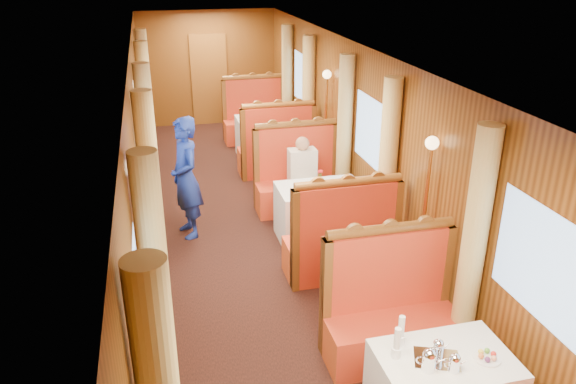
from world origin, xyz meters
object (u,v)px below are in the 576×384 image
object	(u,v)px
banquette_far_aft	(255,120)
banquette_mid_aft	(298,182)
banquette_mid_fwd	(341,245)
tea_tray	(437,360)
table_mid	(317,213)
rose_vase_mid	(320,175)
steward	(186,178)
passenger	(303,169)
teapot_back	(438,350)
table_far	(265,137)
rose_vase_far	(265,108)
banquette_far_fwd	(277,151)
teapot_right	(454,365)
fruit_plate	(487,357)
banquette_near_aft	(390,316)
teapot_left	(429,363)

from	to	relation	value
banquette_far_aft	banquette_mid_aft	bearing A→B (deg)	-90.00
banquette_mid_fwd	tea_tray	bearing A→B (deg)	-92.03
table_mid	rose_vase_mid	xyz separation A→B (m)	(0.03, -0.01, 0.55)
banquette_mid_fwd	steward	bearing A→B (deg)	137.50
tea_tray	banquette_mid_fwd	bearing A→B (deg)	87.97
banquette_far_aft	passenger	world-z (taller)	banquette_far_aft
tea_tray	steward	size ratio (longest dim) A/B	0.20
banquette_mid_aft	teapot_back	bearing A→B (deg)	-90.82
table_far	banquette_mid_aft	bearing A→B (deg)	-90.00
rose_vase_far	steward	bearing A→B (deg)	-119.74
banquette_far_fwd	teapot_back	world-z (taller)	banquette_far_fwd
rose_vase_mid	banquette_mid_aft	bearing A→B (deg)	91.61
banquette_far_fwd	banquette_mid_aft	bearing A→B (deg)	-90.00
teapot_right	steward	size ratio (longest dim) A/B	0.09
banquette_far_fwd	fruit_plate	xyz separation A→B (m)	(0.29, -6.08, 0.35)
banquette_near_aft	teapot_back	bearing A→B (deg)	-93.74
tea_tray	teapot_back	size ratio (longest dim) A/B	2.33
banquette_far_aft	steward	bearing A→B (deg)	-112.96
banquette_mid_fwd	fruit_plate	size ratio (longest dim) A/B	6.25
rose_vase_far	passenger	bearing A→B (deg)	-90.36
teapot_left	teapot_right	bearing A→B (deg)	4.08
table_mid	table_far	distance (m)	3.50
passenger	steward	bearing A→B (deg)	-172.69
rose_vase_mid	table_far	bearing A→B (deg)	90.47
banquette_far_fwd	teapot_left	world-z (taller)	banquette_far_fwd
teapot_right	fruit_plate	world-z (taller)	teapot_right
banquette_mid_fwd	banquette_near_aft	bearing A→B (deg)	-90.00
teapot_left	banquette_mid_fwd	bearing A→B (deg)	106.73
teapot_right	teapot_back	bearing A→B (deg)	111.20
banquette_mid_fwd	passenger	bearing A→B (deg)	90.00
fruit_plate	teapot_right	bearing A→B (deg)	-168.51
banquette_mid_fwd	tea_tray	xyz separation A→B (m)	(-0.09, -2.50, 0.33)
table_mid	passenger	bearing A→B (deg)	90.00
rose_vase_far	steward	world-z (taller)	steward
fruit_plate	passenger	world-z (taller)	passenger
teapot_right	rose_vase_far	distance (m)	7.17
banquette_mid_fwd	rose_vase_mid	xyz separation A→B (m)	(0.03, 1.00, 0.50)
tea_tray	fruit_plate	bearing A→B (deg)	-11.27
table_far	teapot_right	xyz separation A→B (m)	(-0.02, -7.16, 0.43)
banquette_far_fwd	rose_vase_far	size ratio (longest dim) A/B	3.72
teapot_right	steward	distance (m)	4.51
rose_vase_far	fruit_plate	bearing A→B (deg)	-87.76
table_mid	teapot_left	xyz separation A→B (m)	(-0.20, -3.60, 0.45)
teapot_right	teapot_back	xyz separation A→B (m)	(-0.04, 0.18, 0.00)
teapot_back	teapot_left	bearing A→B (deg)	-142.83
banquette_near_aft	teapot_back	distance (m)	1.06
teapot_left	table_far	bearing A→B (deg)	109.58
teapot_right	rose_vase_far	xyz separation A→B (m)	(0.04, 7.17, 0.12)
banquette_far_fwd	rose_vase_mid	bearing A→B (deg)	-89.34
rose_vase_mid	passenger	size ratio (longest dim) A/B	0.47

